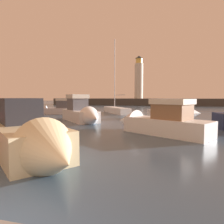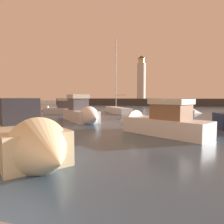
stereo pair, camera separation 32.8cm
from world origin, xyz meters
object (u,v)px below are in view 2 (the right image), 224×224
lighthouse (141,78)px  motorboat_2 (154,122)px  motorboat_0 (176,112)px  motorboat_5 (26,137)px  motorboat_4 (58,109)px  sailboat_moored (118,110)px  motorboat_1 (83,113)px

lighthouse → motorboat_2: size_ratio=1.89×
motorboat_0 → motorboat_5: bearing=-110.6°
motorboat_4 → sailboat_moored: size_ratio=0.53×
motorboat_2 → sailboat_moored: (-7.04, 17.60, -0.30)m
motorboat_2 → sailboat_moored: sailboat_moored is taller
motorboat_1 → sailboat_moored: bearing=85.5°
lighthouse → motorboat_2: (7.56, -53.86, -8.19)m
lighthouse → motorboat_5: 62.04m
motorboat_0 → motorboat_2: bearing=-100.0°
motorboat_0 → motorboat_4: (-18.00, 1.79, -0.00)m
lighthouse → motorboat_0: (9.64, -42.04, -8.26)m
motorboat_4 → motorboat_5: motorboat_5 is taller
motorboat_2 → motorboat_5: size_ratio=0.91×
sailboat_moored → motorboat_0: bearing=-32.4°
motorboat_1 → motorboat_2: bearing=-33.2°
motorboat_2 → motorboat_0: bearing=80.0°
lighthouse → motorboat_5: bearing=-87.8°
motorboat_2 → lighthouse: bearing=98.0°
motorboat_0 → motorboat_2: motorboat_2 is taller
lighthouse → motorboat_1: bearing=-90.5°
motorboat_5 → motorboat_4: bearing=116.8°
motorboat_2 → motorboat_4: size_ratio=1.15×
motorboat_5 → sailboat_moored: (-1.82, 25.19, -0.31)m
motorboat_4 → motorboat_5: (10.69, -21.20, 0.09)m
motorboat_1 → motorboat_4: motorboat_1 is taller
lighthouse → motorboat_0: bearing=-77.1°
motorboat_0 → motorboat_2: (-2.08, -11.82, 0.07)m
sailboat_moored → motorboat_1: bearing=-94.5°
motorboat_0 → sailboat_moored: bearing=147.6°
motorboat_4 → motorboat_5: 23.75m
motorboat_5 → sailboat_moored: 25.26m
motorboat_5 → motorboat_0: bearing=69.4°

